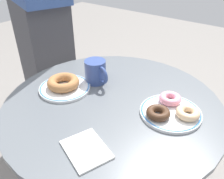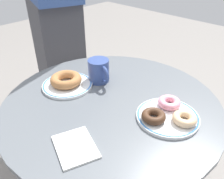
{
  "view_description": "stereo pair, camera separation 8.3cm",
  "coord_description": "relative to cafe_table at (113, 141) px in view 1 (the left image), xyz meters",
  "views": [
    {
      "loc": [
        0.4,
        -0.53,
        1.18
      ],
      "look_at": [
        -0.02,
        0.03,
        0.73
      ],
      "focal_mm": 37.33,
      "sensor_mm": 36.0,
      "label": 1
    },
    {
      "loc": [
        0.46,
        -0.48,
        1.18
      ],
      "look_at": [
        -0.02,
        0.03,
        0.73
      ],
      "focal_mm": 37.33,
      "sensor_mm": 36.0,
      "label": 2
    }
  ],
  "objects": [
    {
      "name": "donut_chocolate",
      "position": [
        0.17,
        0.01,
        0.21
      ],
      "size": [
        0.1,
        0.1,
        0.02
      ],
      "primitive_type": "torus",
      "rotation": [
        0.0,
        0.0,
        5.13
      ],
      "color": "#422819",
      "rests_on": "plate_right"
    },
    {
      "name": "person_figure",
      "position": [
        -0.68,
        0.24,
        0.36
      ],
      "size": [
        0.49,
        0.35,
        1.78
      ],
      "color": "#3D3D42",
      "rests_on": "ground"
    },
    {
      "name": "plate_right",
      "position": [
        0.19,
        0.06,
        0.2
      ],
      "size": [
        0.2,
        0.2,
        0.01
      ],
      "color": "white",
      "rests_on": "cafe_table"
    },
    {
      "name": "donut_glazed",
      "position": [
        0.24,
        0.06,
        0.21
      ],
      "size": [
        0.1,
        0.1,
        0.02
      ],
      "primitive_type": "torus",
      "rotation": [
        0.0,
        0.0,
        3.49
      ],
      "color": "#E0B789",
      "rests_on": "plate_right"
    },
    {
      "name": "cafe_table",
      "position": [
        0.0,
        0.0,
        0.0
      ],
      "size": [
        0.76,
        0.76,
        0.71
      ],
      "color": "#565B60",
      "rests_on": "ground"
    },
    {
      "name": "paper_napkin",
      "position": [
        0.08,
        -0.22,
        0.19
      ],
      "size": [
        0.16,
        0.14,
        0.01
      ],
      "primitive_type": "cube",
      "rotation": [
        0.0,
        0.0,
        -0.36
      ],
      "color": "white",
      "rests_on": "cafe_table"
    },
    {
      "name": "donut_pink_frosted",
      "position": [
        0.17,
        0.1,
        0.21
      ],
      "size": [
        0.08,
        0.08,
        0.02
      ],
      "primitive_type": "torus",
      "rotation": [
        0.0,
        0.0,
        3.11
      ],
      "color": "pink",
      "rests_on": "plate_right"
    },
    {
      "name": "plate_left",
      "position": [
        -0.19,
        -0.04,
        0.2
      ],
      "size": [
        0.19,
        0.19,
        0.01
      ],
      "color": "white",
      "rests_on": "cafe_table"
    },
    {
      "name": "donut_cinnamon",
      "position": [
        -0.2,
        -0.05,
        0.22
      ],
      "size": [
        0.17,
        0.17,
        0.03
      ],
      "primitive_type": "torus",
      "rotation": [
        0.0,
        0.0,
        2.41
      ],
      "color": "#A36B3D",
      "rests_on": "plate_left"
    },
    {
      "name": "coffee_mug",
      "position": [
        -0.13,
        0.07,
        0.24
      ],
      "size": [
        0.12,
        0.08,
        0.09
      ],
      "color": "#334784",
      "rests_on": "cafe_table"
    }
  ]
}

